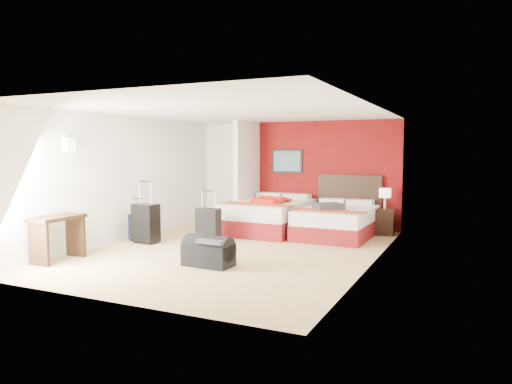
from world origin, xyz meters
The scene contains 17 objects.
ground centered at (0.00, 0.00, 0.00)m, with size 6.50×6.50×0.00m, color #D9BF85.
room_walls centered at (-1.40, 1.42, 1.26)m, with size 5.02×6.52×2.50m.
red_accent_panel centered at (0.75, 3.23, 1.25)m, with size 3.50×0.04×2.50m, color maroon.
partition_wall centered at (-1.00, 2.61, 1.25)m, with size 0.12×1.20×2.50m, color silver.
entry_door centered at (-1.75, 3.20, 1.02)m, with size 0.82×0.06×2.05m, color silver.
bed_left centered at (-0.21, 2.11, 0.33)m, with size 1.55×2.22×0.67m, color white.
bed_right centered at (1.35, 2.09, 0.30)m, with size 1.41×2.01×0.60m, color white.
red_suitcase_open centered at (-0.11, 2.01, 0.72)m, with size 0.62×0.86×0.11m, color red.
jacket_bundle centered at (1.25, 1.79, 0.67)m, with size 0.55×0.44×0.13m, color #37383C.
nightstand centered at (2.21, 2.78, 0.28)m, with size 0.40×0.40×0.56m, color black.
table_lamp centered at (2.21, 2.78, 0.78)m, with size 0.25×0.25×0.44m, color silver.
suitcase_black centered at (-1.86, -0.13, 0.37)m, with size 0.49×0.31×0.74m, color black.
suitcase_charcoal centered at (-0.74, 0.36, 0.33)m, with size 0.44×0.27×0.65m, color black.
suitcase_navy centered at (-2.16, 0.02, 0.25)m, with size 0.36×0.22×0.50m, color black.
duffel_bag centered at (0.20, -1.22, 0.20)m, with size 0.78×0.41×0.39m, color black.
jacket_draped centered at (0.35, -1.27, 0.42)m, with size 0.46×0.39×0.06m, color #3E3D43.
desk centered at (-2.21, -1.96, 0.37)m, with size 0.45×0.89×0.74m, color #321E10.
Camera 1 is at (3.94, -7.51, 1.80)m, focal length 33.19 mm.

